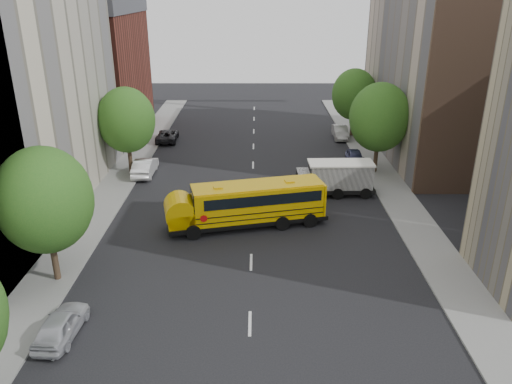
{
  "coord_description": "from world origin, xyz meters",
  "views": [
    {
      "loc": [
        0.33,
        -28.44,
        15.42
      ],
      "look_at": [
        0.29,
        2.0,
        2.98
      ],
      "focal_mm": 35.0,
      "sensor_mm": 36.0,
      "label": 1
    }
  ],
  "objects_px": {
    "street_tree_2": "(126,120)",
    "street_tree_5": "(354,94)",
    "street_tree_1": "(44,200)",
    "school_bus": "(246,203)",
    "safari_truck": "(335,178)",
    "parked_car_2": "(167,135)",
    "parked_car_1": "(145,167)",
    "street_tree_4": "(380,117)",
    "parked_car_5": "(340,132)",
    "parked_car_0": "(61,325)",
    "parked_car_4": "(355,158)"
  },
  "relations": [
    {
      "from": "street_tree_2",
      "to": "street_tree_5",
      "type": "bearing_deg",
      "value": 28.61
    },
    {
      "from": "street_tree_1",
      "to": "school_bus",
      "type": "relative_size",
      "value": 0.7
    },
    {
      "from": "street_tree_1",
      "to": "street_tree_5",
      "type": "xyz_separation_m",
      "value": [
        22.0,
        30.0,
        -0.25
      ]
    },
    {
      "from": "street_tree_2",
      "to": "safari_truck",
      "type": "relative_size",
      "value": 1.2
    },
    {
      "from": "safari_truck",
      "to": "parked_car_2",
      "type": "distance_m",
      "value": 22.05
    },
    {
      "from": "safari_truck",
      "to": "parked_car_1",
      "type": "height_order",
      "value": "safari_truck"
    },
    {
      "from": "street_tree_1",
      "to": "parked_car_2",
      "type": "height_order",
      "value": "street_tree_1"
    },
    {
      "from": "street_tree_4",
      "to": "parked_car_2",
      "type": "xyz_separation_m",
      "value": [
        -20.39,
        10.03,
        -4.44
      ]
    },
    {
      "from": "street_tree_2",
      "to": "safari_truck",
      "type": "height_order",
      "value": "street_tree_2"
    },
    {
      "from": "school_bus",
      "to": "safari_truck",
      "type": "bearing_deg",
      "value": 26.22
    },
    {
      "from": "street_tree_1",
      "to": "parked_car_5",
      "type": "xyz_separation_m",
      "value": [
        20.6,
        29.15,
        -4.25
      ]
    },
    {
      "from": "street_tree_2",
      "to": "safari_truck",
      "type": "distance_m",
      "value": 18.63
    },
    {
      "from": "school_bus",
      "to": "parked_car_0",
      "type": "xyz_separation_m",
      "value": [
        -8.52,
        -12.04,
        -1.08
      ]
    },
    {
      "from": "school_bus",
      "to": "safari_truck",
      "type": "height_order",
      "value": "school_bus"
    },
    {
      "from": "street_tree_4",
      "to": "street_tree_1",
      "type": "bearing_deg",
      "value": -140.71
    },
    {
      "from": "street_tree_5",
      "to": "parked_car_1",
      "type": "height_order",
      "value": "street_tree_5"
    },
    {
      "from": "safari_truck",
      "to": "parked_car_1",
      "type": "bearing_deg",
      "value": 162.86
    },
    {
      "from": "safari_truck",
      "to": "parked_car_1",
      "type": "relative_size",
      "value": 1.4
    },
    {
      "from": "street_tree_2",
      "to": "parked_car_1",
      "type": "relative_size",
      "value": 1.68
    },
    {
      "from": "street_tree_1",
      "to": "school_bus",
      "type": "height_order",
      "value": "street_tree_1"
    },
    {
      "from": "school_bus",
      "to": "parked_car_4",
      "type": "relative_size",
      "value": 2.89
    },
    {
      "from": "parked_car_1",
      "to": "street_tree_4",
      "type": "bearing_deg",
      "value": -178.3
    },
    {
      "from": "parked_car_2",
      "to": "school_bus",
      "type": "bearing_deg",
      "value": 111.39
    },
    {
      "from": "parked_car_4",
      "to": "street_tree_2",
      "type": "bearing_deg",
      "value": -171.09
    },
    {
      "from": "parked_car_1",
      "to": "parked_car_5",
      "type": "bearing_deg",
      "value": -148.5
    },
    {
      "from": "safari_truck",
      "to": "parked_car_1",
      "type": "distance_m",
      "value": 16.82
    },
    {
      "from": "parked_car_2",
      "to": "parked_car_1",
      "type": "bearing_deg",
      "value": 87.07
    },
    {
      "from": "parked_car_1",
      "to": "parked_car_2",
      "type": "relative_size",
      "value": 1.0
    },
    {
      "from": "street_tree_1",
      "to": "safari_truck",
      "type": "height_order",
      "value": "street_tree_1"
    },
    {
      "from": "street_tree_5",
      "to": "school_bus",
      "type": "bearing_deg",
      "value": -116.48
    },
    {
      "from": "parked_car_0",
      "to": "safari_truck",
      "type": "bearing_deg",
      "value": -127.47
    },
    {
      "from": "safari_truck",
      "to": "parked_car_2",
      "type": "height_order",
      "value": "safari_truck"
    },
    {
      "from": "street_tree_2",
      "to": "street_tree_4",
      "type": "distance_m",
      "value": 22.0
    },
    {
      "from": "street_tree_2",
      "to": "street_tree_5",
      "type": "height_order",
      "value": "street_tree_2"
    },
    {
      "from": "street_tree_2",
      "to": "street_tree_4",
      "type": "xyz_separation_m",
      "value": [
        22.0,
        0.0,
        0.25
      ]
    },
    {
      "from": "street_tree_4",
      "to": "parked_car_0",
      "type": "distance_m",
      "value": 30.73
    },
    {
      "from": "street_tree_5",
      "to": "parked_car_0",
      "type": "height_order",
      "value": "street_tree_5"
    },
    {
      "from": "street_tree_5",
      "to": "street_tree_4",
      "type": "bearing_deg",
      "value": -90.0
    },
    {
      "from": "street_tree_1",
      "to": "street_tree_4",
      "type": "distance_m",
      "value": 28.43
    },
    {
      "from": "safari_truck",
      "to": "parked_car_4",
      "type": "height_order",
      "value": "safari_truck"
    },
    {
      "from": "parked_car_5",
      "to": "safari_truck",
      "type": "bearing_deg",
      "value": -99.57
    },
    {
      "from": "street_tree_2",
      "to": "parked_car_5",
      "type": "distance_m",
      "value": 23.79
    },
    {
      "from": "street_tree_5",
      "to": "safari_truck",
      "type": "bearing_deg",
      "value": -104.46
    },
    {
      "from": "parked_car_2",
      "to": "parked_car_4",
      "type": "distance_m",
      "value": 20.54
    },
    {
      "from": "school_bus",
      "to": "parked_car_1",
      "type": "relative_size",
      "value": 2.47
    },
    {
      "from": "school_bus",
      "to": "parked_car_0",
      "type": "relative_size",
      "value": 2.91
    },
    {
      "from": "parked_car_2",
      "to": "street_tree_1",
      "type": "bearing_deg",
      "value": 84.92
    },
    {
      "from": "safari_truck",
      "to": "street_tree_4",
      "type": "bearing_deg",
      "value": 47.94
    },
    {
      "from": "street_tree_5",
      "to": "parked_car_5",
      "type": "bearing_deg",
      "value": -148.79
    },
    {
      "from": "street_tree_4",
      "to": "parked_car_4",
      "type": "relative_size",
      "value": 2.06
    }
  ]
}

